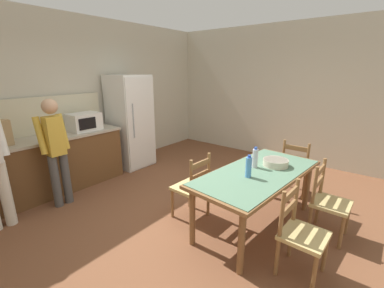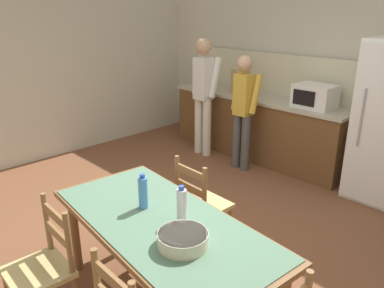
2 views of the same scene
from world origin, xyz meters
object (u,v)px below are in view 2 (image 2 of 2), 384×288
(microwave, at_px, (315,96))
(paper_bag, at_px, (240,82))
(serving_bowl, at_px, (183,238))
(chair_side_near_left, at_px, (43,268))
(person_at_sink, at_px, (204,91))
(dining_table, at_px, (162,230))
(chair_side_far_left, at_px, (201,205))
(bottle_near_centre, at_px, (143,192))
(bottle_off_centre, at_px, (182,205))
(person_at_counter, at_px, (243,107))

(microwave, relative_size, paper_bag, 1.39)
(microwave, bearing_deg, serving_bowl, -74.88)
(chair_side_near_left, distance_m, person_at_sink, 3.61)
(microwave, bearing_deg, chair_side_near_left, -89.44)
(dining_table, bearing_deg, microwave, 99.81)
(dining_table, height_order, chair_side_far_left, chair_side_far_left)
(dining_table, bearing_deg, bottle_near_centre, 174.73)
(dining_table, xyz_separation_m, bottle_off_centre, (0.10, 0.10, 0.21))
(serving_bowl, height_order, chair_side_far_left, chair_side_far_left)
(paper_bag, xyz_separation_m, person_at_sink, (-0.29, -0.49, -0.12))
(dining_table, height_order, bottle_near_centre, bottle_near_centre)
(paper_bag, height_order, person_at_sink, person_at_sink)
(chair_side_far_left, bearing_deg, person_at_counter, -59.96)
(serving_bowl, distance_m, chair_side_far_left, 1.14)
(serving_bowl, bearing_deg, chair_side_near_left, -144.13)
(bottle_near_centre, bearing_deg, paper_bag, 116.93)
(paper_bag, bearing_deg, person_at_counter, -46.92)
(bottle_off_centre, height_order, person_at_counter, person_at_counter)
(bottle_off_centre, xyz_separation_m, serving_bowl, (0.22, -0.19, -0.07))
(chair_side_near_left, bearing_deg, person_at_sink, 118.09)
(serving_bowl, bearing_deg, bottle_off_centre, 138.57)
(dining_table, bearing_deg, paper_bag, 120.17)
(chair_side_far_left, xyz_separation_m, person_at_counter, (-0.93, 1.75, 0.45))
(paper_bag, bearing_deg, dining_table, -59.83)
(bottle_near_centre, height_order, chair_side_far_left, bottle_near_centre)
(paper_bag, height_order, person_at_counter, person_at_counter)
(chair_side_near_left, distance_m, chair_side_far_left, 1.44)
(microwave, height_order, dining_table, microwave)
(bottle_near_centre, bearing_deg, chair_side_far_left, 99.15)
(paper_bag, relative_size, bottle_near_centre, 1.33)
(chair_side_near_left, height_order, chair_side_far_left, same)
(paper_bag, height_order, serving_bowl, paper_bag)
(person_at_sink, bearing_deg, chair_side_near_left, -154.03)
(paper_bag, distance_m, person_at_sink, 0.58)
(dining_table, distance_m, serving_bowl, 0.36)
(microwave, height_order, bottle_off_centre, microwave)
(person_at_counter, bearing_deg, microwave, -55.42)
(serving_bowl, xyz_separation_m, chair_side_far_left, (-0.67, 0.85, -0.36))
(bottle_near_centre, relative_size, person_at_counter, 0.17)
(microwave, distance_m, bottle_near_centre, 3.02)
(dining_table, height_order, serving_bowl, serving_bowl)
(bottle_near_centre, distance_m, person_at_sink, 3.10)
(bottle_off_centre, bearing_deg, chair_side_far_left, 124.63)
(chair_side_near_left, bearing_deg, bottle_near_centre, 72.13)
(paper_bag, xyz_separation_m, serving_bowl, (2.07, -3.11, -0.31))
(bottle_off_centre, height_order, person_at_sink, person_at_sink)
(dining_table, xyz_separation_m, chair_side_far_left, (-0.35, 0.75, -0.23))
(microwave, xyz_separation_m, bottle_near_centre, (0.29, -3.00, -0.20))
(person_at_sink, bearing_deg, bottle_off_centre, -138.49)
(paper_bag, relative_size, serving_bowl, 1.12)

